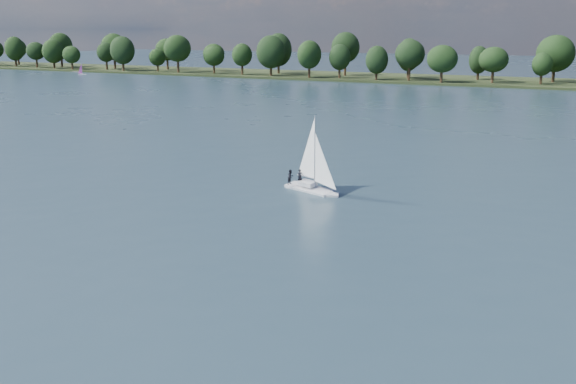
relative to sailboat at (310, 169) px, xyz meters
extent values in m
plane|color=#233342|center=(-4.07, 49.33, -2.45)|extent=(700.00, 700.00, 0.00)
cube|color=black|center=(-4.07, 161.33, -2.45)|extent=(660.00, 40.00, 1.50)
cube|color=silver|center=(0.10, 0.00, -2.45)|extent=(6.91, 4.03, 0.79)
cube|color=silver|center=(0.10, 0.00, -1.67)|extent=(2.25, 1.78, 0.49)
cylinder|color=#B9B9C0|center=(0.10, 0.00, 2.01)|extent=(0.12, 0.12, 7.86)
imported|color=black|center=(-1.30, 0.26, -1.06)|extent=(0.68, 0.74, 1.69)
imported|color=black|center=(-2.21, -0.24, -1.06)|extent=(0.80, 0.94, 1.69)
cube|color=white|center=(-154.72, 128.99, -2.45)|extent=(3.10, 2.78, 0.48)
cylinder|color=silver|center=(-154.72, 128.99, -0.04)|extent=(0.09, 0.09, 4.30)
cube|color=#505254|center=(-169.52, 141.75, -2.45)|extent=(4.23, 2.52, 0.50)
camera|label=1|loc=(27.91, -62.45, 14.82)|focal=40.00mm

